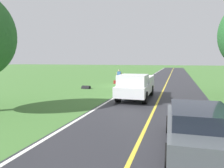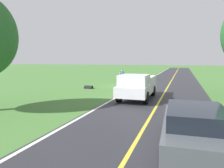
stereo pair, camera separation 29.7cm
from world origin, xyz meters
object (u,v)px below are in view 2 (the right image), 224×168
suitcase_carried (119,82)px  sedan_mid_oncoming (195,128)px  hitchhiker_walking (122,76)px  pickup_truck_passing (137,86)px

suitcase_carried → sedan_mid_oncoming: sedan_mid_oncoming is taller
hitchhiker_walking → pickup_truck_passing: (-3.73, 9.17, -0.01)m
suitcase_carried → pickup_truck_passing: pickup_truck_passing is taller
pickup_truck_passing → sedan_mid_oncoming: size_ratio=1.21×
hitchhiker_walking → sedan_mid_oncoming: size_ratio=0.39×
sedan_mid_oncoming → hitchhiker_walking: bearing=-67.2°
suitcase_carried → sedan_mid_oncoming: 18.77m
suitcase_carried → sedan_mid_oncoming: (-7.64, 17.14, 0.55)m
hitchhiker_walking → suitcase_carried: 0.89m
pickup_truck_passing → sedan_mid_oncoming: 8.78m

